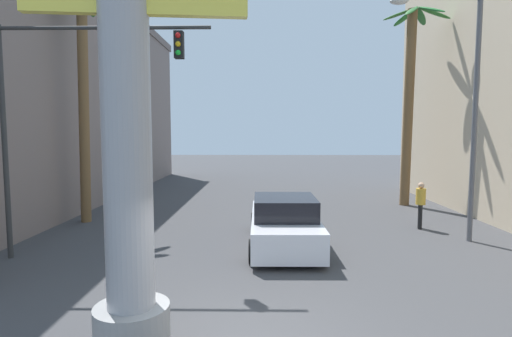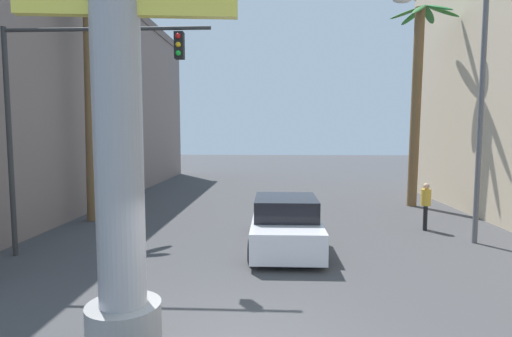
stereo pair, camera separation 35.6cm
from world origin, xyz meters
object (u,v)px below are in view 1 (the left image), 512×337
Objects in this scene: car_lead at (284,223)px; pedestrian_mid_right at (421,202)px; street_lamp at (462,94)px; neon_sign_pole at (124,6)px; palm_tree_mid_right at (410,93)px; traffic_light_mast at (65,95)px; palm_tree_mid_left at (83,83)px.

pedestrian_mid_right reaches higher than car_lead.
street_lamp is 6.85m from car_lead.
neon_sign_pole is 10.59m from street_lamp.
palm_tree_mid_right is at bearing 47.88° from car_lead.
car_lead is 10.33m from palm_tree_mid_right.
pedestrian_mid_right is (11.00, 3.61, -3.48)m from traffic_light_mast.
palm_tree_mid_left reaches higher than pedestrian_mid_right.
pedestrian_mid_right is at bearing 107.04° from street_lamp.
palm_tree_mid_right is at bearing 75.95° from pedestrian_mid_right.
palm_tree_mid_left is at bearing 108.67° from traffic_light_mast.
traffic_light_mast is at bearing -161.84° from pedestrian_mid_right.
traffic_light_mast is at bearing -170.35° from street_lamp.
street_lamp reaches higher than car_lead.
car_lead is 5.54m from pedestrian_mid_right.
palm_tree_mid_right is 5.48× the size of pedestrian_mid_right.
traffic_light_mast is at bearing 124.94° from neon_sign_pole.
palm_tree_mid_right reaches higher than palm_tree_mid_left.
street_lamp is (8.30, 6.54, -0.68)m from neon_sign_pole.
traffic_light_mast is 0.68× the size of palm_tree_mid_right.
palm_tree_mid_left is (-13.68, -3.62, 0.01)m from palm_tree_mid_right.
street_lamp reaches higher than traffic_light_mast.
car_lead is at bearing 65.10° from neon_sign_pole.
pedestrian_mid_right is (-1.14, -4.57, -4.35)m from palm_tree_mid_right.
neon_sign_pole is at bearing -62.58° from palm_tree_mid_left.
palm_tree_mid_left is at bearing 168.72° from street_lamp.
car_lead is 0.55× the size of palm_tree_mid_right.
street_lamp is at bearing -72.96° from pedestrian_mid_right.
neon_sign_pole reaches higher than traffic_light_mast.
palm_tree_mid_right reaches higher than traffic_light_mast.
palm_tree_mid_left is at bearing 117.42° from neon_sign_pole.
traffic_light_mast is (-11.50, -1.96, -0.20)m from street_lamp.
neon_sign_pole is at bearing -55.06° from traffic_light_mast.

